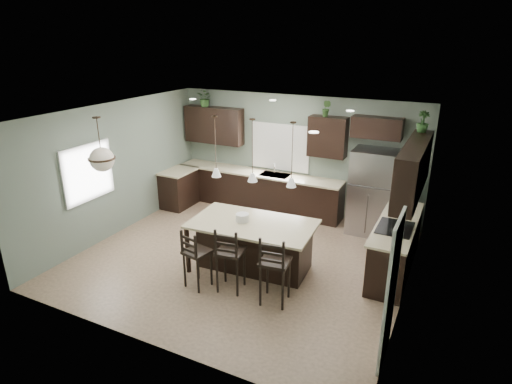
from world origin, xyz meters
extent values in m
plane|color=#9E8466|center=(0.00, 0.00, 0.00)|extent=(6.00, 6.00, 0.00)
cube|color=white|center=(2.98, -1.55, 1.02)|extent=(0.04, 0.82, 2.04)
cube|color=white|center=(-0.40, 2.73, 1.55)|extent=(1.35, 0.02, 1.00)
cube|color=white|center=(-2.98, -0.80, 1.55)|extent=(0.02, 1.10, 1.00)
cube|color=black|center=(-2.70, 1.70, 0.45)|extent=(0.60, 0.90, 0.90)
cube|color=beige|center=(-2.68, 1.70, 0.92)|extent=(0.66, 0.96, 0.04)
cube|color=black|center=(-0.85, 2.45, 0.45)|extent=(4.20, 0.60, 0.90)
cube|color=beige|center=(-0.85, 2.43, 0.92)|extent=(4.20, 0.66, 0.04)
cube|color=gray|center=(-0.40, 2.43, 0.94)|extent=(0.70, 0.45, 0.01)
cylinder|color=silver|center=(-0.40, 2.40, 1.08)|extent=(0.02, 0.02, 0.28)
cube|color=black|center=(-2.15, 2.58, 1.95)|extent=(1.55, 0.34, 0.90)
cube|color=black|center=(0.80, 2.58, 1.95)|extent=(0.85, 0.34, 0.90)
cube|color=black|center=(1.85, 2.58, 2.25)|extent=(1.05, 0.34, 0.45)
cube|color=black|center=(2.70, 0.87, 0.45)|extent=(0.60, 2.35, 0.90)
cube|color=beige|center=(2.68, 0.87, 0.92)|extent=(0.66, 2.35, 0.04)
cube|color=black|center=(2.68, 0.60, 0.94)|extent=(0.58, 0.75, 0.02)
cube|color=gray|center=(2.40, 0.60, 0.45)|extent=(0.01, 0.72, 0.60)
cube|color=black|center=(2.83, 0.87, 1.95)|extent=(0.34, 2.35, 0.90)
cube|color=gray|center=(2.78, 0.60, 1.55)|extent=(0.40, 0.75, 0.40)
cube|color=#9C9CA4|center=(1.93, 2.28, 0.93)|extent=(0.90, 0.74, 1.85)
cube|color=black|center=(0.36, -0.26, 0.46)|extent=(2.28, 1.39, 0.92)
cylinder|color=silver|center=(0.16, -0.28, 0.99)|extent=(0.24, 0.24, 0.14)
cube|color=black|center=(-0.21, -1.20, 0.54)|extent=(0.47, 0.47, 1.07)
cube|color=black|center=(0.34, -1.03, 0.59)|extent=(0.49, 0.49, 1.17)
cube|color=black|center=(1.15, -1.05, 0.60)|extent=(0.50, 0.50, 1.21)
imported|color=#2D5123|center=(-2.36, 2.55, 2.61)|extent=(0.45, 0.41, 0.43)
imported|color=#335927|center=(0.74, 2.55, 2.58)|extent=(0.23, 0.21, 0.36)
imported|color=#2B5525|center=(2.80, 1.79, 2.59)|extent=(0.29, 0.29, 0.39)
plane|color=slate|center=(0.00, 2.75, 1.40)|extent=(6.00, 0.00, 6.00)
plane|color=slate|center=(0.00, -2.75, 1.40)|extent=(6.00, 0.00, 6.00)
plane|color=slate|center=(-3.00, 0.00, 1.40)|extent=(0.00, 5.50, 5.50)
plane|color=slate|center=(3.00, 0.00, 1.40)|extent=(0.00, 5.50, 5.50)
plane|color=white|center=(0.00, 0.00, 2.80)|extent=(6.00, 6.00, 0.00)
camera|label=1|loc=(3.49, -6.48, 4.07)|focal=30.00mm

